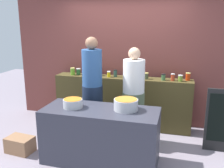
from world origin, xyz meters
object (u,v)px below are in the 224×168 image
(cooking_pot_left, at_px, (73,103))
(bread_crate, at_px, (20,145))
(cooking_pot_center, at_px, (126,105))
(chalkboard_sign, at_px, (223,121))
(preserve_jar_4, at_px, (109,74))
(preserve_jar_0, at_px, (73,71))
(preserve_jar_6, at_px, (130,74))
(preserve_jar_10, at_px, (173,77))
(cook_in_cap, at_px, (133,101))
(preserve_jar_9, at_px, (163,77))
(preserve_jar_11, at_px, (180,78))
(preserve_jar_8, at_px, (146,76))
(preserve_jar_12, at_px, (188,77))
(preserve_jar_1, at_px, (78,71))
(cook_with_tongs, at_px, (93,95))
(preserve_jar_3, at_px, (99,72))
(preserve_jar_5, at_px, (115,73))
(preserve_jar_2, at_px, (89,73))

(cooking_pot_left, bearing_deg, bread_crate, -175.72)
(cooking_pot_center, height_order, chalkboard_sign, chalkboard_sign)
(cooking_pot_left, bearing_deg, preserve_jar_4, 83.26)
(preserve_jar_0, distance_m, preserve_jar_6, 1.18)
(preserve_jar_10, distance_m, cook_in_cap, 0.92)
(preserve_jar_9, xyz_separation_m, preserve_jar_11, (0.30, -0.00, -0.00))
(preserve_jar_0, height_order, preserve_jar_4, preserve_jar_0)
(preserve_jar_4, distance_m, bread_crate, 2.04)
(preserve_jar_0, height_order, preserve_jar_8, preserve_jar_0)
(preserve_jar_12, height_order, bread_crate, preserve_jar_12)
(preserve_jar_1, relative_size, preserve_jar_10, 0.96)
(preserve_jar_11, bearing_deg, cooking_pot_center, -120.09)
(preserve_jar_12, distance_m, chalkboard_sign, 1.04)
(preserve_jar_4, relative_size, cook_with_tongs, 0.06)
(bread_crate, bearing_deg, preserve_jar_8, 38.78)
(preserve_jar_3, xyz_separation_m, bread_crate, (-0.85, -1.54, -0.94))
(preserve_jar_9, height_order, preserve_jar_12, preserve_jar_12)
(preserve_jar_10, bearing_deg, preserve_jar_4, -179.83)
(preserve_jar_0, xyz_separation_m, preserve_jar_4, (0.77, -0.00, -0.02))
(preserve_jar_5, xyz_separation_m, preserve_jar_11, (1.24, -0.06, -0.01))
(preserve_jar_5, bearing_deg, cooking_pot_center, -69.37)
(preserve_jar_5, xyz_separation_m, bread_crate, (-1.21, -1.50, -0.95))
(preserve_jar_5, distance_m, preserve_jar_11, 1.24)
(preserve_jar_1, distance_m, preserve_jar_2, 0.27)
(preserve_jar_11, distance_m, cook_in_cap, 1.01)
(preserve_jar_3, distance_m, cook_with_tongs, 0.85)
(bread_crate, bearing_deg, cook_with_tongs, 36.71)
(preserve_jar_6, bearing_deg, cooking_pot_left, -112.32)
(preserve_jar_12, relative_size, cook_in_cap, 0.09)
(preserve_jar_1, height_order, chalkboard_sign, preserve_jar_1)
(chalkboard_sign, bearing_deg, preserve_jar_11, 141.01)
(preserve_jar_8, relative_size, preserve_jar_11, 1.05)
(cooking_pot_center, bearing_deg, preserve_jar_9, 71.22)
(preserve_jar_4, xyz_separation_m, preserve_jar_6, (0.42, 0.03, 0.01))
(cooking_pot_left, distance_m, bread_crate, 1.20)
(preserve_jar_3, height_order, bread_crate, preserve_jar_3)
(preserve_jar_1, relative_size, preserve_jar_12, 0.89)
(preserve_jar_10, bearing_deg, preserve_jar_12, 20.35)
(preserve_jar_5, height_order, cooking_pot_left, preserve_jar_5)
(cook_in_cap, bearing_deg, preserve_jar_5, 126.69)
(preserve_jar_4, xyz_separation_m, preserve_jar_12, (1.49, 0.10, 0.01))
(preserve_jar_6, distance_m, cooking_pot_center, 1.33)
(preserve_jar_4, distance_m, cook_with_tongs, 0.75)
(preserve_jar_9, bearing_deg, preserve_jar_12, 13.56)
(preserve_jar_1, xyz_separation_m, chalkboard_sign, (2.73, -0.65, -0.54))
(preserve_jar_5, xyz_separation_m, chalkboard_sign, (1.94, -0.62, -0.55))
(preserve_jar_6, distance_m, preserve_jar_9, 0.64)
(preserve_jar_11, distance_m, cook_with_tongs, 1.63)
(cook_with_tongs, bearing_deg, chalkboard_sign, 3.56)
(preserve_jar_4, height_order, cooking_pot_center, preserve_jar_4)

